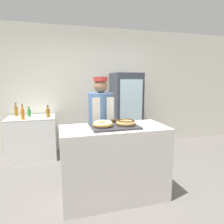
{
  "coord_description": "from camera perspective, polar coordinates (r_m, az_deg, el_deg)",
  "views": [
    {
      "loc": [
        -0.7,
        -2.4,
        1.58
      ],
      "look_at": [
        0.0,
        0.1,
        1.15
      ],
      "focal_mm": 32.0,
      "sensor_mm": 36.0,
      "label": 1
    }
  ],
  "objects": [
    {
      "name": "beverage_fridge",
      "position": [
        4.46,
        3.98,
        0.02
      ],
      "size": [
        0.59,
        0.66,
        1.71
      ],
      "color": "#333842",
      "rests_on": "ground_plane"
    },
    {
      "name": "bottle_amber_b",
      "position": [
        4.08,
        -17.83,
        -0.17
      ],
      "size": [
        0.08,
        0.08,
        0.24
      ],
      "color": "#99661E",
      "rests_on": "chest_freezer"
    },
    {
      "name": "display_counter",
      "position": [
        2.73,
        0.59,
        -14.26
      ],
      "size": [
        1.37,
        0.63,
        0.97
      ],
      "color": "beige",
      "rests_on": "ground_plane"
    },
    {
      "name": "brownie_back_right",
      "position": [
        2.74,
        0.61,
        -2.59
      ],
      "size": [
        0.07,
        0.07,
        0.03
      ],
      "color": "#382111",
      "rests_on": "serving_tray"
    },
    {
      "name": "donut_light_glaze",
      "position": [
        2.5,
        -2.59,
        -3.33
      ],
      "size": [
        0.25,
        0.25,
        0.06
      ],
      "color": "tan",
      "rests_on": "serving_tray"
    },
    {
      "name": "bottle_orange",
      "position": [
        4.01,
        -24.17,
        -0.48
      ],
      "size": [
        0.07,
        0.07,
        0.28
      ],
      "color": "orange",
      "rests_on": "chest_freezer"
    },
    {
      "name": "baker_person",
      "position": [
        3.22,
        -3.16,
        -3.83
      ],
      "size": [
        0.39,
        0.39,
        1.61
      ],
      "color": "#4C4C51",
      "rests_on": "ground_plane"
    },
    {
      "name": "chest_freezer",
      "position": [
        4.33,
        -21.76,
        -6.76
      ],
      "size": [
        0.9,
        0.63,
        0.84
      ],
      "color": "white",
      "rests_on": "ground_plane"
    },
    {
      "name": "donut_chocolate_glaze",
      "position": [
        2.58,
        3.98,
        -2.93
      ],
      "size": [
        0.25,
        0.25,
        0.06
      ],
      "color": "tan",
      "rests_on": "serving_tray"
    },
    {
      "name": "serving_tray",
      "position": [
        2.57,
        0.61,
        -4.05
      ],
      "size": [
        0.61,
        0.46,
        0.02
      ],
      "color": "#2D2D33",
      "rests_on": "display_counter"
    },
    {
      "name": "bottle_green",
      "position": [
        4.3,
        -22.6,
        -0.2
      ],
      "size": [
        0.07,
        0.07,
        0.2
      ],
      "color": "#2D8C38",
      "rests_on": "chest_freezer"
    },
    {
      "name": "wall_back",
      "position": [
        4.59,
        -6.92,
        6.44
      ],
      "size": [
        8.0,
        0.06,
        2.7
      ],
      "color": "silver",
      "rests_on": "ground_plane"
    },
    {
      "name": "ground_plane",
      "position": [
        2.95,
        0.57,
        -22.91
      ],
      "size": [
        14.0,
        14.0,
        0.0
      ],
      "primitive_type": "plane",
      "color": "#66605B"
    },
    {
      "name": "brownie_back_left",
      "position": [
        2.72,
        -1.5,
        -2.71
      ],
      "size": [
        0.07,
        0.07,
        0.03
      ],
      "color": "#382111",
      "rests_on": "serving_tray"
    },
    {
      "name": "bottle_amber",
      "position": [
        4.43,
        -25.71,
        0.23
      ],
      "size": [
        0.06,
        0.06,
        0.27
      ],
      "color": "#99661E",
      "rests_on": "chest_freezer"
    }
  ]
}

